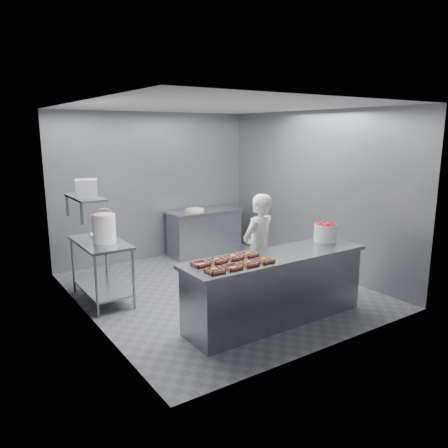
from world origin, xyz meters
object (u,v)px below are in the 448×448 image
at_px(tray_6, 234,257).
at_px(back_counter, 205,232).
at_px(tray_2, 249,263).
at_px(service_counter, 276,288).
at_px(tray_1, 232,267).
at_px(tray_0, 215,270).
at_px(tray_3, 265,260).
at_px(strawberry_tub, 325,232).
at_px(tray_7, 249,254).
at_px(tray_5, 217,260).
at_px(prep_table, 101,262).
at_px(worker, 258,250).
at_px(appliance, 86,188).
at_px(tray_4, 201,264).
at_px(glaze_bucket, 104,228).

bearing_deg(tray_6, back_counter, 64.68).
bearing_deg(tray_2, service_counter, 15.45).
relative_size(tray_1, tray_2, 1.00).
relative_size(back_counter, tray_1, 8.01).
relative_size(tray_0, tray_3, 1.00).
height_order(tray_0, strawberry_tub, strawberry_tub).
xyz_separation_m(tray_0, tray_2, (0.48, 0.00, 0.00)).
distance_m(service_counter, tray_7, 0.59).
height_order(tray_0, tray_1, tray_0).
relative_size(tray_5, tray_6, 1.00).
bearing_deg(tray_0, prep_table, 106.05).
xyz_separation_m(back_counter, tray_0, (-1.94, -3.41, 0.47)).
relative_size(back_counter, worker, 0.94).
bearing_deg(strawberry_tub, tray_2, -169.29).
height_order(tray_3, tray_5, same).
xyz_separation_m(tray_2, worker, (0.74, 0.76, -0.12)).
xyz_separation_m(tray_6, appliance, (-1.26, 1.70, 0.76)).
bearing_deg(tray_7, strawberry_tub, -0.41).
bearing_deg(tray_5, tray_6, 0.00).
distance_m(strawberry_tub, appliance, 3.39).
bearing_deg(tray_3, tray_4, 156.49).
relative_size(tray_2, worker, 0.12).
relative_size(tray_1, tray_6, 1.00).
relative_size(tray_4, tray_7, 1.00).
relative_size(tray_7, glaze_bucket, 0.38).
xyz_separation_m(service_counter, tray_1, (-0.80, -0.16, 0.47)).
bearing_deg(prep_table, tray_3, -57.80).
xyz_separation_m(tray_0, tray_1, (0.24, 0.00, -0.00)).
distance_m(tray_6, tray_7, 0.24).
xyz_separation_m(prep_table, tray_0, (0.61, -2.11, 0.33)).
distance_m(prep_table, worker, 2.28).
distance_m(tray_1, tray_5, 0.31).
xyz_separation_m(back_counter, tray_3, (-1.22, -3.41, 0.47)).
relative_size(tray_3, glaze_bucket, 0.38).
bearing_deg(strawberry_tub, tray_5, 179.70).
distance_m(tray_0, glaze_bucket, 2.08).
distance_m(tray_3, tray_6, 0.39).
distance_m(service_counter, glaze_bucket, 2.53).
distance_m(tray_5, tray_6, 0.24).
relative_size(tray_3, tray_6, 1.00).
relative_size(prep_table, tray_4, 6.40).
bearing_deg(glaze_bucket, prep_table, 105.53).
relative_size(strawberry_tub, appliance, 0.97).
distance_m(service_counter, tray_2, 0.75).
bearing_deg(back_counter, worker, -105.22).
height_order(tray_3, worker, worker).
height_order(tray_0, tray_2, same).
bearing_deg(tray_1, appliance, 116.82).
relative_size(service_counter, tray_5, 13.88).
distance_m(tray_1, tray_2, 0.24).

